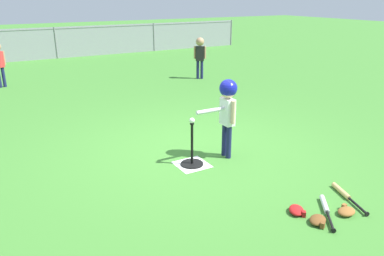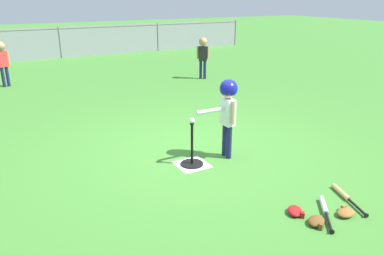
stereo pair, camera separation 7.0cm
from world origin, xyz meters
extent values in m
plane|color=#3D7A2D|center=(0.00, 0.00, 0.00)|extent=(60.00, 60.00, 0.00)
cube|color=white|center=(-0.28, -0.45, 0.00)|extent=(0.44, 0.44, 0.01)
cylinder|color=black|center=(-0.28, -0.45, 0.01)|extent=(0.32, 0.32, 0.03)
cylinder|color=black|center=(-0.28, -0.45, 0.32)|extent=(0.04, 0.04, 0.60)
cylinder|color=black|center=(-0.28, -0.45, 0.61)|extent=(0.06, 0.06, 0.02)
sphere|color=white|center=(-0.28, -0.45, 0.66)|extent=(0.07, 0.07, 0.07)
cylinder|color=#191E4C|center=(0.30, -0.51, 0.25)|extent=(0.08, 0.08, 0.50)
cylinder|color=#191E4C|center=(0.30, -0.40, 0.25)|extent=(0.08, 0.08, 0.50)
cube|color=white|center=(0.30, -0.46, 0.69)|extent=(0.13, 0.22, 0.39)
cylinder|color=beige|center=(0.30, -0.59, 0.72)|extent=(0.06, 0.06, 0.33)
cylinder|color=beige|center=(0.30, -0.32, 0.72)|extent=(0.06, 0.06, 0.33)
sphere|color=beige|center=(0.30, -0.46, 1.01)|extent=(0.22, 0.22, 0.22)
sphere|color=#141999|center=(0.30, -0.46, 1.03)|extent=(0.25, 0.25, 0.25)
cylinder|color=silver|center=(0.09, -0.46, 0.75)|extent=(0.60, 0.06, 0.06)
cylinder|color=#191E4C|center=(-2.14, 6.10, 0.26)|extent=(0.08, 0.08, 0.51)
cylinder|color=tan|center=(-2.05, 6.13, 0.74)|extent=(0.06, 0.06, 0.34)
cylinder|color=#191E4C|center=(2.83, 4.39, 0.26)|extent=(0.08, 0.08, 0.51)
cylinder|color=#191E4C|center=(2.73, 4.45, 0.26)|extent=(0.08, 0.08, 0.51)
cube|color=black|center=(2.78, 4.42, 0.71)|extent=(0.27, 0.24, 0.40)
cylinder|color=tan|center=(2.90, 4.35, 0.74)|extent=(0.06, 0.06, 0.34)
cylinder|color=tan|center=(2.66, 4.50, 0.74)|extent=(0.06, 0.06, 0.34)
sphere|color=tan|center=(2.78, 4.42, 1.04)|extent=(0.23, 0.23, 0.23)
cylinder|color=silver|center=(0.46, -2.16, 0.03)|extent=(0.26, 0.30, 0.06)
cylinder|color=black|center=(0.25, -2.43, 0.03)|extent=(0.23, 0.28, 0.03)
cylinder|color=black|center=(0.15, -2.56, 0.03)|extent=(0.05, 0.04, 0.05)
cylinder|color=#DBB266|center=(0.87, -2.05, 0.03)|extent=(0.17, 0.34, 0.06)
cylinder|color=black|center=(0.76, -2.37, 0.03)|extent=(0.14, 0.33, 0.03)
cylinder|color=black|center=(0.70, -2.53, 0.03)|extent=(0.05, 0.03, 0.05)
ellipsoid|color=brown|center=(0.15, -2.35, 0.04)|extent=(0.27, 0.24, 0.07)
cube|color=brown|center=(0.12, -2.44, 0.04)|extent=(0.06, 0.06, 0.06)
ellipsoid|color=#B21919|center=(0.09, -2.10, 0.04)|extent=(0.26, 0.27, 0.07)
cube|color=#B21919|center=(0.11, -2.19, 0.04)|extent=(0.06, 0.06, 0.06)
ellipsoid|color=brown|center=(0.55, -2.39, 0.04)|extent=(0.24, 0.18, 0.07)
cube|color=brown|center=(0.60, -2.31, 0.04)|extent=(0.05, 0.05, 0.06)
cylinder|color=slate|center=(0.00, 10.21, 0.57)|extent=(0.06, 0.06, 1.15)
cylinder|color=slate|center=(4.00, 10.21, 0.57)|extent=(0.06, 0.06, 1.15)
cylinder|color=slate|center=(8.00, 10.21, 0.57)|extent=(0.06, 0.06, 1.15)
cube|color=gray|center=(0.00, 10.21, 1.09)|extent=(16.00, 0.03, 0.03)
cube|color=gray|center=(0.00, 10.21, 0.57)|extent=(16.00, 0.01, 1.15)
camera|label=1|loc=(-2.68, -4.61, 2.26)|focal=34.98mm
camera|label=2|loc=(-2.61, -4.64, 2.26)|focal=34.98mm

